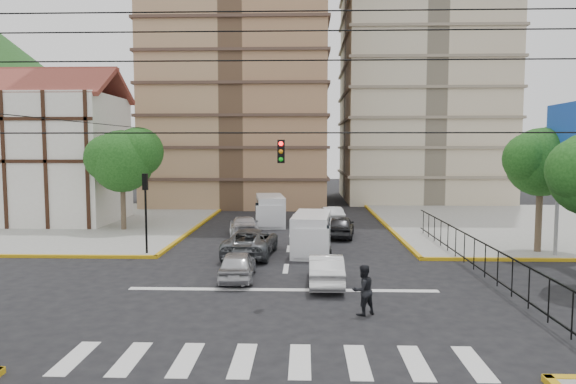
{
  "coord_description": "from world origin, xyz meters",
  "views": [
    {
      "loc": [
        0.92,
        -19.85,
        5.93
      ],
      "look_at": [
        0.18,
        2.66,
        4.0
      ],
      "focal_mm": 32.0,
      "sensor_mm": 36.0,
      "label": 1
    }
  ],
  "objects_px": {
    "pedestrian_crosswalk": "(363,290)",
    "traffic_light_nw": "(146,200)",
    "car_white_front_right": "(326,269)",
    "van_left_lane": "(270,211)",
    "car_silver_front_left": "(237,265)",
    "van_right_lane": "(312,234)"
  },
  "relations": [
    {
      "from": "pedestrian_crosswalk",
      "to": "traffic_light_nw",
      "type": "bearing_deg",
      "value": -71.83
    },
    {
      "from": "pedestrian_crosswalk",
      "to": "car_white_front_right",
      "type": "bearing_deg",
      "value": -103.47
    },
    {
      "from": "pedestrian_crosswalk",
      "to": "van_left_lane",
      "type": "bearing_deg",
      "value": -107.18
    },
    {
      "from": "car_silver_front_left",
      "to": "car_white_front_right",
      "type": "bearing_deg",
      "value": 165.78
    },
    {
      "from": "van_left_lane",
      "to": "pedestrian_crosswalk",
      "type": "xyz_separation_m",
      "value": [
        4.76,
        -21.14,
        -0.2
      ]
    },
    {
      "from": "pedestrian_crosswalk",
      "to": "car_silver_front_left",
      "type": "bearing_deg",
      "value": -72.96
    },
    {
      "from": "traffic_light_nw",
      "to": "van_right_lane",
      "type": "height_order",
      "value": "traffic_light_nw"
    },
    {
      "from": "van_left_lane",
      "to": "pedestrian_crosswalk",
      "type": "relative_size",
      "value": 2.92
    },
    {
      "from": "van_left_lane",
      "to": "car_white_front_right",
      "type": "relative_size",
      "value": 1.27
    },
    {
      "from": "car_silver_front_left",
      "to": "car_white_front_right",
      "type": "relative_size",
      "value": 0.94
    },
    {
      "from": "traffic_light_nw",
      "to": "van_left_lane",
      "type": "bearing_deg",
      "value": 62.11
    },
    {
      "from": "traffic_light_nw",
      "to": "van_left_lane",
      "type": "height_order",
      "value": "traffic_light_nw"
    },
    {
      "from": "van_right_lane",
      "to": "pedestrian_crosswalk",
      "type": "relative_size",
      "value": 2.83
    },
    {
      "from": "car_white_front_right",
      "to": "van_left_lane",
      "type": "bearing_deg",
      "value": -78.2
    },
    {
      "from": "traffic_light_nw",
      "to": "van_left_lane",
      "type": "xyz_separation_m",
      "value": [
        6.04,
        11.42,
        -2.01
      ]
    },
    {
      "from": "van_left_lane",
      "to": "car_silver_front_left",
      "type": "distance_m",
      "value": 16.36
    },
    {
      "from": "van_left_lane",
      "to": "pedestrian_crosswalk",
      "type": "bearing_deg",
      "value": -84.85
    },
    {
      "from": "car_white_front_right",
      "to": "traffic_light_nw",
      "type": "bearing_deg",
      "value": -30.84
    },
    {
      "from": "traffic_light_nw",
      "to": "car_white_front_right",
      "type": "height_order",
      "value": "traffic_light_nw"
    },
    {
      "from": "traffic_light_nw",
      "to": "car_silver_front_left",
      "type": "xyz_separation_m",
      "value": [
        5.68,
        -4.93,
        -2.45
      ]
    },
    {
      "from": "van_right_lane",
      "to": "van_left_lane",
      "type": "distance_m",
      "value": 10.93
    },
    {
      "from": "traffic_light_nw",
      "to": "car_white_front_right",
      "type": "bearing_deg",
      "value": -30.84
    }
  ]
}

